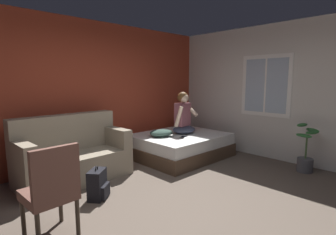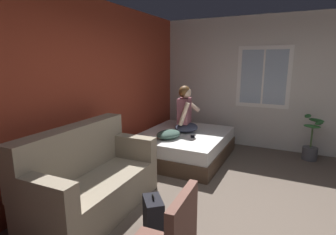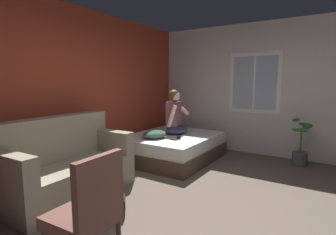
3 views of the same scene
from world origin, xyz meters
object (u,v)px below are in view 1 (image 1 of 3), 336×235
(side_chair, at_px, (51,189))
(throw_pillow, at_px, (161,133))
(backpack, at_px, (98,185))
(couch, at_px, (73,156))
(person_seated, at_px, (183,117))
(cell_phone, at_px, (183,137))
(bed, at_px, (180,145))
(potted_plant, at_px, (306,155))

(side_chair, distance_m, throw_pillow, 2.86)
(backpack, xyz_separation_m, throw_pillow, (1.81, 0.71, 0.36))
(couch, bearing_deg, backpack, -93.98)
(couch, xyz_separation_m, side_chair, (-0.84, -1.43, 0.14))
(side_chair, bearing_deg, person_seated, 19.96)
(backpack, relative_size, cell_phone, 3.18)
(throw_pillow, xyz_separation_m, cell_phone, (0.25, -0.35, -0.07))
(side_chair, bearing_deg, bed, 20.28)
(cell_phone, bearing_deg, throw_pillow, -166.65)
(cell_phone, bearing_deg, potted_plant, 7.71)
(throw_pillow, xyz_separation_m, potted_plant, (1.35, -2.27, -0.25))
(backpack, height_order, cell_phone, cell_phone)
(cell_phone, bearing_deg, side_chair, -94.95)
(person_seated, relative_size, cell_phone, 6.08)
(throw_pillow, bearing_deg, couch, 173.17)
(backpack, bearing_deg, couch, 86.02)
(couch, height_order, throw_pillow, couch)
(bed, bearing_deg, person_seated, 11.67)
(backpack, relative_size, throw_pillow, 0.95)
(throw_pillow, height_order, cell_phone, throw_pillow)
(potted_plant, bearing_deg, person_seated, 109.86)
(bed, distance_m, cell_phone, 0.39)
(cell_phone, bearing_deg, backpack, -102.17)
(bed, height_order, potted_plant, potted_plant)
(couch, distance_m, potted_plant, 3.96)
(throw_pillow, bearing_deg, bed, -14.14)
(potted_plant, bearing_deg, couch, 141.24)
(person_seated, xyz_separation_m, backpack, (-2.36, -0.63, -0.64))
(bed, xyz_separation_m, side_chair, (-3.02, -1.12, 0.30))
(bed, height_order, backpack, bed)
(person_seated, bearing_deg, couch, 172.74)
(side_chair, relative_size, cell_phone, 6.81)
(couch, distance_m, cell_phone, 2.07)
(bed, height_order, couch, couch)
(person_seated, bearing_deg, backpack, -165.13)
(side_chair, xyz_separation_m, potted_plant, (3.93, -1.05, -0.23))
(couch, xyz_separation_m, potted_plant, (3.09, -2.48, -0.09))
(bed, distance_m, side_chair, 3.23)
(bed, bearing_deg, backpack, -164.96)
(couch, bearing_deg, cell_phone, -15.77)
(couch, relative_size, cell_phone, 11.98)
(backpack, bearing_deg, throw_pillow, 21.50)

